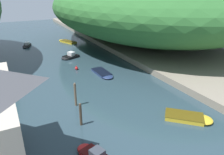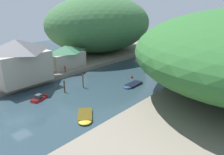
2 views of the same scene
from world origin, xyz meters
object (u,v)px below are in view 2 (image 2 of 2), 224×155
(boat_navy_launch, at_px, (151,71))
(channel_buoy_near, at_px, (132,77))
(boat_small_dinghy, at_px, (40,97))
(person_on_quay, at_px, (65,68))
(waterfront_building, at_px, (18,60))
(boathouse_shed, at_px, (66,56))
(boat_near_quay, at_px, (85,117))
(boat_far_upstream, at_px, (132,85))
(boat_open_rowboat, at_px, (185,63))
(boat_red_skiff, at_px, (156,58))

(boat_navy_launch, xyz_separation_m, channel_buoy_near, (-1.01, -7.28, -0.04))
(boat_small_dinghy, bearing_deg, person_on_quay, 104.99)
(boat_navy_launch, bearing_deg, waterfront_building, 126.49)
(boathouse_shed, xyz_separation_m, boat_small_dinghy, (11.26, -14.96, -3.67))
(boat_near_quay, bearing_deg, waterfront_building, -49.37)
(waterfront_building, relative_size, boat_near_quay, 2.29)
(boat_far_upstream, bearing_deg, boat_small_dinghy, 60.76)
(boat_far_upstream, xyz_separation_m, person_on_quay, (-16.52, -5.30, 1.80))
(boat_open_rowboat, height_order, boat_navy_launch, boat_navy_launch)
(boathouse_shed, bearing_deg, boat_red_skiff, 67.70)
(waterfront_building, bearing_deg, boat_open_rowboat, 63.60)
(boat_red_skiff, xyz_separation_m, boat_near_quay, (11.76, -42.00, -0.04))
(boat_small_dinghy, bearing_deg, boat_far_upstream, 44.52)
(waterfront_building, height_order, boat_red_skiff, waterfront_building)
(boat_near_quay, height_order, channel_buoy_near, channel_buoy_near)
(boat_small_dinghy, xyz_separation_m, person_on_quay, (-7.61, 11.76, 1.67))
(boat_far_upstream, bearing_deg, boat_open_rowboat, -94.34)
(boat_small_dinghy, distance_m, boat_far_upstream, 19.25)
(boat_red_skiff, relative_size, boat_open_rowboat, 0.68)
(boathouse_shed, relative_size, boat_red_skiff, 2.43)
(channel_buoy_near, bearing_deg, boat_small_dinghy, -104.89)
(boat_red_skiff, relative_size, channel_buoy_near, 5.13)
(person_on_quay, bearing_deg, waterfront_building, 144.39)
(boat_navy_launch, bearing_deg, boat_red_skiff, 4.13)
(boathouse_shed, distance_m, boat_small_dinghy, 19.08)
(boat_open_rowboat, xyz_separation_m, boat_navy_launch, (-3.40, -13.92, 0.15))
(boat_red_skiff, bearing_deg, boathouse_shed, 85.74)
(boathouse_shed, xyz_separation_m, boat_near_quay, (23.07, -14.42, -3.76))
(channel_buoy_near, bearing_deg, boat_red_skiff, 104.92)
(person_on_quay, bearing_deg, channel_buoy_near, -75.10)
(waterfront_building, bearing_deg, boat_small_dinghy, -8.52)
(boathouse_shed, distance_m, boat_navy_launch, 22.89)
(boat_navy_launch, xyz_separation_m, boat_small_dinghy, (-6.70, -28.67, -0.03))
(boat_small_dinghy, relative_size, boat_far_upstream, 0.77)
(boat_near_quay, relative_size, boat_far_upstream, 0.96)
(boat_near_quay, xyz_separation_m, boat_navy_launch, (-5.11, 28.13, 0.11))
(waterfront_building, distance_m, boat_red_skiff, 42.63)
(waterfront_building, xyz_separation_m, boat_near_quay, (22.09, -1.00, -5.45))
(boat_near_quay, relative_size, boat_navy_launch, 1.22)
(boat_near_quay, xyz_separation_m, person_on_quay, (-19.42, 11.22, 1.76))
(boat_red_skiff, bearing_deg, boat_near_quay, 123.68)
(waterfront_building, distance_m, boat_far_upstream, 25.28)
(boat_red_skiff, height_order, boat_open_rowboat, boat_red_skiff)
(waterfront_building, relative_size, boathouse_shed, 1.14)
(boat_small_dinghy, xyz_separation_m, boat_far_upstream, (8.91, 17.06, -0.13))
(boathouse_shed, height_order, boat_open_rowboat, boathouse_shed)
(boathouse_shed, height_order, boat_small_dinghy, boathouse_shed)
(boat_navy_launch, bearing_deg, boat_far_upstream, 169.29)
(boat_near_quay, relative_size, person_on_quay, 3.06)
(boat_near_quay, bearing_deg, channel_buoy_near, -120.41)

